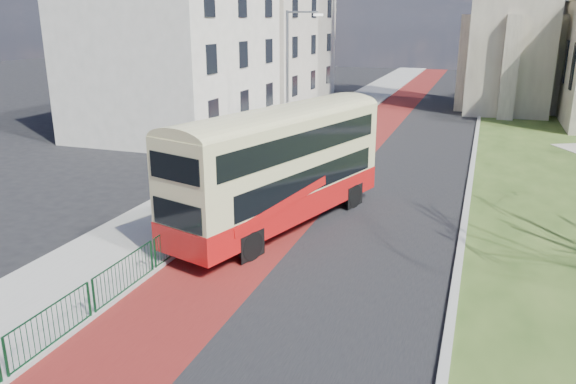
% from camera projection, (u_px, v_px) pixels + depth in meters
% --- Properties ---
extents(ground, '(160.00, 160.00, 0.00)m').
position_uv_depth(ground, '(227.00, 300.00, 15.99)').
color(ground, black).
rests_on(ground, ground).
extents(road_carriageway, '(9.00, 120.00, 0.01)m').
position_uv_depth(road_carriageway, '(393.00, 153.00, 33.55)').
color(road_carriageway, black).
rests_on(road_carriageway, ground).
extents(bus_lane, '(3.40, 120.00, 0.01)m').
position_uv_depth(bus_lane, '(349.00, 149.00, 34.40)').
color(bus_lane, '#591414').
rests_on(bus_lane, ground).
extents(pavement_west, '(4.00, 120.00, 0.12)m').
position_uv_depth(pavement_west, '(290.00, 144.00, 35.58)').
color(pavement_west, gray).
rests_on(pavement_west, ground).
extents(kerb_west, '(0.25, 120.00, 0.13)m').
position_uv_depth(kerb_west, '(321.00, 146.00, 34.95)').
color(kerb_west, '#999993').
rests_on(kerb_west, ground).
extents(kerb_east, '(0.25, 80.00, 0.13)m').
position_uv_depth(kerb_east, '(475.00, 150.00, 33.88)').
color(kerb_east, '#999993').
rests_on(kerb_east, ground).
extents(pedestrian_railing, '(0.07, 24.00, 1.12)m').
position_uv_depth(pedestrian_railing, '(200.00, 224.00, 20.36)').
color(pedestrian_railing, '#0D3B1E').
rests_on(pedestrian_railing, ground).
extents(street_block_near, '(10.30, 14.30, 13.00)m').
position_uv_depth(street_block_near, '(176.00, 36.00, 38.31)').
color(street_block_near, beige).
rests_on(street_block_near, ground).
extents(street_block_far, '(10.30, 16.30, 11.50)m').
position_uv_depth(street_block_far, '(263.00, 40.00, 52.96)').
color(street_block_far, '#C1B5A3').
rests_on(street_block_far, ground).
extents(streetlamp, '(2.13, 0.18, 8.00)m').
position_uv_depth(streetlamp, '(290.00, 75.00, 32.23)').
color(streetlamp, gray).
rests_on(streetlamp, pavement_west).
extents(bus, '(5.42, 10.81, 4.42)m').
position_uv_depth(bus, '(281.00, 162.00, 21.00)').
color(bus, '#A9100F').
rests_on(bus, ground).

